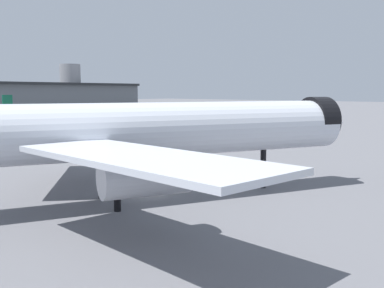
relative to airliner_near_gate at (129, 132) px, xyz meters
The scene contains 4 objects.
ground 8.20m from the airliner_near_gate, 13.85° to the left, with size 900.00×900.00×0.00m, color slate.
airliner_near_gate is the anchor object (origin of this frame).
baggage_cart_trailing 33.30m from the airliner_near_gate, 77.79° to the left, with size 2.83×2.64×1.82m.
traffic_cone_near_nose 32.47m from the airliner_near_gate, 24.60° to the left, with size 0.55×0.55×0.68m, color #F2600C.
Camera 1 is at (-33.91, -37.02, 11.43)m, focal length 43.22 mm.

